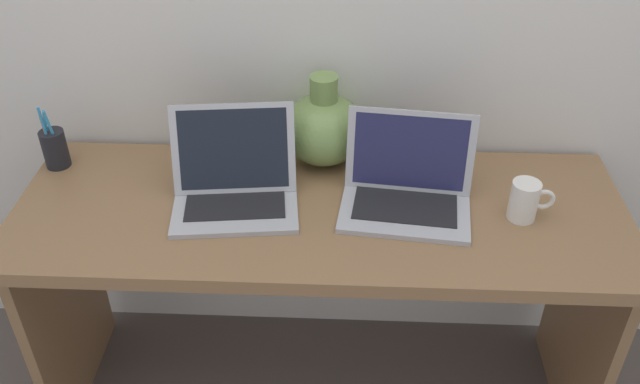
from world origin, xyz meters
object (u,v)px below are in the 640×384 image
(laptop_right, at_px, (407,183))
(pen_cup, at_px, (55,148))
(coffee_mug, at_px, (525,200))
(laptop_left, at_px, (235,179))
(green_vase, at_px, (324,128))

(laptop_right, bearing_deg, pen_cup, 172.33)
(laptop_right, relative_size, coffee_mug, 3.13)
(laptop_left, height_order, laptop_right, laptop_left)
(coffee_mug, distance_m, pen_cup, 1.30)
(green_vase, xyz_separation_m, pen_cup, (-0.76, -0.07, -0.05))
(laptop_left, xyz_separation_m, coffee_mug, (0.75, -0.05, -0.01))
(laptop_left, height_order, coffee_mug, laptop_left)
(laptop_left, xyz_separation_m, pen_cup, (-0.54, 0.14, -0.01))
(laptop_left, distance_m, green_vase, 0.31)
(laptop_right, bearing_deg, coffee_mug, -10.39)
(laptop_right, distance_m, green_vase, 0.31)
(green_vase, bearing_deg, pen_cup, -175.05)
(green_vase, relative_size, pen_cup, 1.38)
(laptop_left, relative_size, green_vase, 1.32)
(green_vase, height_order, coffee_mug, green_vase)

